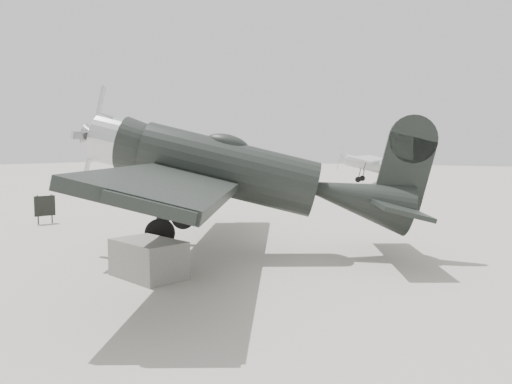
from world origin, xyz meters
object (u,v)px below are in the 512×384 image
Objects in this scene: lowwing_monoplane at (245,174)px; sign_board at (45,206)px; equipment_block at (148,259)px; highwing_monoplane at (375,164)px.

sign_board is (-10.18, 0.91, -1.62)m from lowwing_monoplane.
highwing_monoplane is at bearing 98.15° from equipment_block.
sign_board is at bearing 156.03° from equipment_block.
equipment_block is (4.76, -33.24, -1.28)m from highwing_monoplane.
highwing_monoplane is 33.60m from equipment_block.
lowwing_monoplane is 30.41m from highwing_monoplane.
sign_board is (-9.53, 4.24, 0.27)m from equipment_block.
lowwing_monoplane is 7.34× the size of equipment_block.
equipment_block is (-0.66, -3.32, -1.89)m from lowwing_monoplane.
lowwing_monoplane is at bearing 78.85° from equipment_block.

